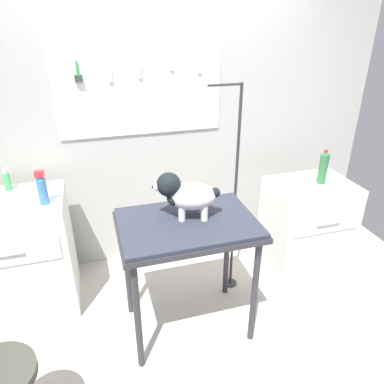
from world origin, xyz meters
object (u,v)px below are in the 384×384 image
(dog, at_px, (185,194))
(soda_bottle, at_px, (323,168))
(grooming_arm, at_px, (234,203))
(cabinet_right, at_px, (306,227))
(grooming_table, at_px, (188,234))
(spray_bottle_short, at_px, (42,190))
(counter_left, at_px, (17,256))

(dog, bearing_deg, soda_bottle, 14.35)
(grooming_arm, xyz_separation_m, dog, (-0.46, -0.28, 0.27))
(dog, distance_m, cabinet_right, 1.39)
(grooming_arm, height_order, dog, grooming_arm)
(grooming_table, bearing_deg, grooming_arm, 35.59)
(grooming_arm, bearing_deg, dog, -148.92)
(grooming_table, xyz_separation_m, spray_bottle_short, (-0.89, 0.45, 0.24))
(dog, relative_size, counter_left, 0.46)
(grooming_arm, distance_m, cabinet_right, 0.82)
(grooming_arm, relative_size, dog, 4.00)
(dog, xyz_separation_m, cabinet_right, (1.19, 0.33, -0.65))
(grooming_arm, bearing_deg, soda_bottle, 3.08)
(counter_left, relative_size, soda_bottle, 3.21)
(spray_bottle_short, bearing_deg, grooming_arm, -4.93)
(spray_bottle_short, bearing_deg, soda_bottle, -1.98)
(grooming_arm, distance_m, spray_bottle_short, 1.39)
(cabinet_right, bearing_deg, dog, -164.65)
(grooming_arm, xyz_separation_m, counter_left, (-1.65, 0.24, -0.33))
(grooming_table, relative_size, dog, 2.14)
(cabinet_right, distance_m, spray_bottle_short, 2.18)
(grooming_table, height_order, grooming_arm, grooming_arm)
(counter_left, height_order, soda_bottle, soda_bottle)
(dog, xyz_separation_m, spray_bottle_short, (-0.90, 0.40, -0.03))
(cabinet_right, bearing_deg, grooming_table, -162.27)
(grooming_table, bearing_deg, spray_bottle_short, 153.20)
(grooming_table, distance_m, counter_left, 1.35)
(spray_bottle_short, height_order, soda_bottle, spray_bottle_short)
(counter_left, xyz_separation_m, soda_bottle, (2.44, -0.19, 0.51))
(grooming_arm, bearing_deg, spray_bottle_short, 175.07)
(counter_left, xyz_separation_m, spray_bottle_short, (0.29, -0.12, 0.57))
(soda_bottle, bearing_deg, spray_bottle_short, 178.02)
(counter_left, height_order, spray_bottle_short, spray_bottle_short)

